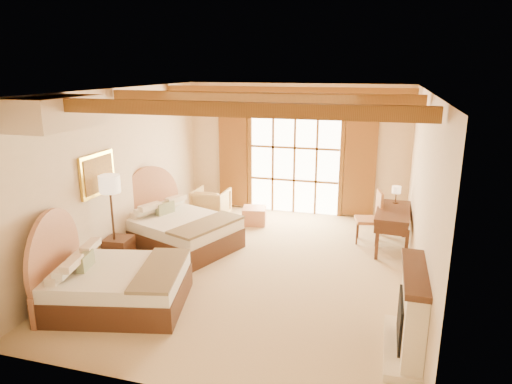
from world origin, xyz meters
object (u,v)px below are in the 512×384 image
(bed_far, at_px, (175,227))
(desk, at_px, (392,227))
(armchair, at_px, (211,204))
(bed_near, at_px, (109,280))
(nightstand, at_px, (119,251))

(bed_far, distance_m, desk, 4.42)
(bed_far, bearing_deg, desk, 36.20)
(armchair, bearing_deg, bed_near, 90.37)
(nightstand, xyz_separation_m, desk, (4.86, 2.28, 0.16))
(armchair, height_order, desk, desk)
(nightstand, relative_size, armchair, 0.66)
(nightstand, height_order, armchair, armchair)
(nightstand, bearing_deg, desk, 21.95)
(desk, bearing_deg, bed_near, -136.59)
(bed_far, height_order, desk, bed_far)
(bed_far, relative_size, desk, 1.69)
(bed_near, xyz_separation_m, armchair, (-0.00, 4.33, -0.03))
(bed_far, relative_size, armchair, 3.18)
(bed_far, bearing_deg, nightstand, -96.37)
(nightstand, bearing_deg, bed_far, 59.22)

